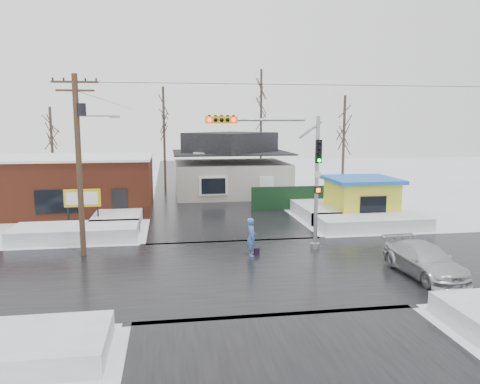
{
  "coord_description": "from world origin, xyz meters",
  "views": [
    {
      "loc": [
        -3.64,
        -20.35,
        6.76
      ],
      "look_at": [
        0.09,
        3.99,
        3.0
      ],
      "focal_mm": 35.0,
      "sensor_mm": 36.0,
      "label": 1
    }
  ],
  "objects": [
    {
      "name": "utility_pole",
      "position": [
        -7.93,
        3.5,
        5.11
      ],
      "size": [
        3.15,
        0.44,
        9.0
      ],
      "color": "#382619",
      "rests_on": "ground"
    },
    {
      "name": "shopping_bag",
      "position": [
        0.68,
        2.22,
        0.17
      ],
      "size": [
        0.3,
        0.22,
        0.35
      ],
      "primitive_type": "cube",
      "rotation": [
        0.0,
        0.0,
        0.4
      ],
      "color": "black",
      "rests_on": "ground"
    },
    {
      "name": "pedestrian",
      "position": [
        0.4,
        2.18,
        0.96
      ],
      "size": [
        0.56,
        0.76,
        1.93
      ],
      "primitive_type": "imported",
      "rotation": [
        0.0,
        0.0,
        1.42
      ],
      "color": "#436FBB",
      "rests_on": "ground"
    },
    {
      "name": "car",
      "position": [
        7.36,
        -2.01,
        0.69
      ],
      "size": [
        2.2,
        4.83,
        1.37
      ],
      "primitive_type": "imported",
      "rotation": [
        0.0,
        0.0,
        0.06
      ],
      "color": "#BABFC2",
      "rests_on": "ground"
    },
    {
      "name": "snowbank_nw",
      "position": [
        -9.0,
        7.0,
        0.4
      ],
      "size": [
        7.0,
        3.0,
        0.8
      ],
      "primitive_type": "cube",
      "color": "white",
      "rests_on": "ground"
    },
    {
      "name": "snowbank_nside_e",
      "position": [
        7.0,
        12.0,
        0.4
      ],
      "size": [
        3.0,
        8.0,
        0.8
      ],
      "primitive_type": "cube",
      "color": "white",
      "rests_on": "ground"
    },
    {
      "name": "tree_far_left",
      "position": [
        -4.0,
        26.0,
        7.95
      ],
      "size": [
        3.0,
        3.0,
        10.0
      ],
      "color": "#332821",
      "rests_on": "ground"
    },
    {
      "name": "traffic_signal",
      "position": [
        2.43,
        2.97,
        4.54
      ],
      "size": [
        6.05,
        0.68,
        7.0
      ],
      "color": "gray",
      "rests_on": "ground"
    },
    {
      "name": "marquee_sign",
      "position": [
        -9.0,
        9.49,
        1.92
      ],
      "size": [
        2.2,
        0.21,
        2.55
      ],
      "color": "black",
      "rests_on": "ground"
    },
    {
      "name": "snowbank_ne",
      "position": [
        9.0,
        7.0,
        0.4
      ],
      "size": [
        7.0,
        3.0,
        0.8
      ],
      "primitive_type": "cube",
      "color": "white",
      "rests_on": "ground"
    },
    {
      "name": "road_ns",
      "position": [
        0.0,
        0.0,
        0.01
      ],
      "size": [
        10.0,
        120.0,
        0.02
      ],
      "primitive_type": "cube",
      "color": "black",
      "rests_on": "ground"
    },
    {
      "name": "fence",
      "position": [
        6.5,
        14.0,
        0.9
      ],
      "size": [
        8.0,
        0.12,
        1.8
      ],
      "primitive_type": "cube",
      "color": "black",
      "rests_on": "ground"
    },
    {
      "name": "ground",
      "position": [
        0.0,
        0.0,
        0.0
      ],
      "size": [
        120.0,
        120.0,
        0.0
      ],
      "primitive_type": "plane",
      "color": "white",
      "rests_on": "ground"
    },
    {
      "name": "tree_far_mid",
      "position": [
        6.0,
        28.0,
        9.54
      ],
      "size": [
        3.0,
        3.0,
        12.0
      ],
      "color": "#332821",
      "rests_on": "ground"
    },
    {
      "name": "tree_far_right",
      "position": [
        12.0,
        20.0,
        7.16
      ],
      "size": [
        3.0,
        3.0,
        9.0
      ],
      "color": "#332821",
      "rests_on": "ground"
    },
    {
      "name": "kiosk",
      "position": [
        9.5,
        9.99,
        1.46
      ],
      "size": [
        4.6,
        4.6,
        2.88
      ],
      "color": "yellow",
      "rests_on": "ground"
    },
    {
      "name": "road_ew",
      "position": [
        0.0,
        0.0,
        0.01
      ],
      "size": [
        120.0,
        10.0,
        0.02
      ],
      "primitive_type": "cube",
      "color": "black",
      "rests_on": "ground"
    },
    {
      "name": "house",
      "position": [
        2.0,
        22.0,
        2.62
      ],
      "size": [
        10.4,
        8.4,
        5.76
      ],
      "color": "#B8B1A6",
      "rests_on": "ground"
    },
    {
      "name": "tree_far_west",
      "position": [
        -14.0,
        24.0,
        6.36
      ],
      "size": [
        3.0,
        3.0,
        8.0
      ],
      "color": "#332821",
      "rests_on": "ground"
    },
    {
      "name": "brick_building",
      "position": [
        -11.0,
        15.99,
        2.08
      ],
      "size": [
        12.2,
        8.2,
        4.12
      ],
      "color": "brown",
      "rests_on": "ground"
    },
    {
      "name": "snowbank_nside_w",
      "position": [
        -7.0,
        12.0,
        0.4
      ],
      "size": [
        3.0,
        8.0,
        0.8
      ],
      "primitive_type": "cube",
      "color": "white",
      "rests_on": "ground"
    }
  ]
}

